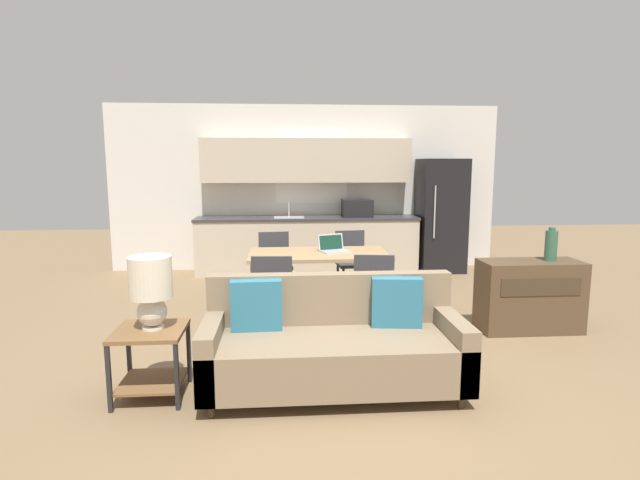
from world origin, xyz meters
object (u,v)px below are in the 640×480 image
object	(u,v)px
side_table	(151,351)
refrigerator	(441,215)
vase	(551,245)
dining_chair_near_left	(273,290)
dining_chair_far_right	(352,259)
laptop	(333,247)
credenza	(529,296)
dining_chair_near_right	(373,288)
dining_table	(319,258)
table_lamp	(151,287)
couch	(333,345)
dining_chair_far_left	(275,261)

from	to	relation	value
side_table	refrigerator	bearing A→B (deg)	50.06
vase	dining_chair_near_left	size ratio (longest dim) A/B	0.41
dining_chair_far_right	laptop	bearing A→B (deg)	-119.43
vase	dining_chair_near_left	bearing A→B (deg)	-179.81
credenza	dining_chair_near_right	distance (m)	1.67
side_table	vase	world-z (taller)	vase
dining_chair_far_right	dining_table	bearing A→B (deg)	-127.35
dining_table	table_lamp	distance (m)	2.44
couch	credenza	world-z (taller)	couch
vase	dining_table	bearing A→B (deg)	162.62
dining_table	dining_chair_far_right	world-z (taller)	dining_chair_far_right
refrigerator	dining_chair_far_right	world-z (taller)	refrigerator
side_table	dining_chair_near_left	world-z (taller)	dining_chair_near_left
table_lamp	dining_chair_near_right	xyz separation A→B (m)	(1.90, 1.24, -0.36)
dining_table	dining_chair_far_right	size ratio (longest dim) A/B	1.88
table_lamp	laptop	distance (m)	2.59
dining_chair_far_left	dining_chair_far_right	bearing A→B (deg)	-2.25
couch	dining_chair_far_left	bearing A→B (deg)	100.04
side_table	laptop	bearing A→B (deg)	52.63
side_table	vase	bearing A→B (deg)	18.51
dining_table	side_table	size ratio (longest dim) A/B	3.04
refrigerator	dining_chair_near_right	distance (m)	3.48
dining_chair_near_left	dining_chair_far_left	size ratio (longest dim) A/B	1.00
couch	dining_chair_far_right	world-z (taller)	couch
refrigerator	couch	distance (m)	4.81
table_lamp	credenza	distance (m)	3.80
dining_chair_near_left	dining_chair_near_right	bearing A→B (deg)	-176.97
couch	dining_chair_near_left	distance (m)	1.31
table_lamp	dining_chair_near_right	size ratio (longest dim) A/B	0.64
refrigerator	dining_chair_near_left	distance (m)	4.06
dining_table	dining_chair_far_right	xyz separation A→B (m)	(0.51, 0.83, -0.18)
couch	table_lamp	world-z (taller)	table_lamp
vase	credenza	bearing A→B (deg)	-176.69
side_table	dining_chair_far_right	bearing A→B (deg)	55.91
dining_table	credenza	size ratio (longest dim) A/B	1.54
vase	table_lamp	bearing A→B (deg)	-161.62
couch	laptop	world-z (taller)	laptop
dining_chair_far_right	dining_chair_near_right	bearing A→B (deg)	-95.92
table_lamp	dining_chair_far_left	distance (m)	2.92
side_table	credenza	xyz separation A→B (m)	(3.58, 1.26, 0.02)
table_lamp	vase	size ratio (longest dim) A/B	1.57
dining_chair_near_left	dining_table	bearing A→B (deg)	-121.11
couch	vase	distance (m)	2.76
refrigerator	couch	xyz separation A→B (m)	(-2.20, -4.23, -0.57)
refrigerator	dining_chair_near_left	xyz separation A→B (m)	(-2.69, -3.02, -0.43)
dining_chair_near_left	laptop	bearing A→B (deg)	-126.75
refrigerator	table_lamp	world-z (taller)	refrigerator
credenza	vase	size ratio (longest dim) A/B	2.98
laptop	credenza	bearing A→B (deg)	-43.21
dining_chair_near_right	dining_chair_near_left	world-z (taller)	same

